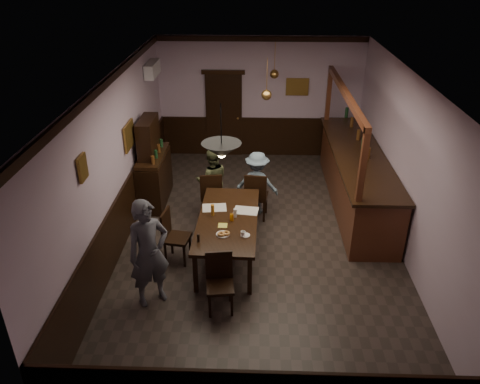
{
  "coord_description": "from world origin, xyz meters",
  "views": [
    {
      "loc": [
        -0.1,
        -7.33,
        4.84
      ],
      "look_at": [
        -0.35,
        -0.34,
        1.15
      ],
      "focal_mm": 35.0,
      "sensor_mm": 36.0,
      "label": 1
    }
  ],
  "objects_px": {
    "person_seated_left": "(212,181)",
    "pendant_brass_mid": "(266,95)",
    "sideboard": "(153,169)",
    "pendant_brass_far": "(274,74)",
    "chair_side": "(173,234)",
    "pendant_iron": "(222,150)",
    "bar_counter": "(356,177)",
    "soda_can": "(232,217)",
    "chair_far_left": "(211,193)",
    "coffee_cup": "(243,233)",
    "chair_far_right": "(256,194)",
    "person_standing": "(149,253)",
    "person_seated_right": "(257,183)",
    "chair_near": "(220,279)",
    "dining_table": "(228,221)"
  },
  "relations": [
    {
      "from": "chair_far_right",
      "to": "pendant_iron",
      "type": "relative_size",
      "value": 1.28
    },
    {
      "from": "sideboard",
      "to": "pendant_brass_far",
      "type": "relative_size",
      "value": 2.25
    },
    {
      "from": "person_seated_right",
      "to": "bar_counter",
      "type": "distance_m",
      "value": 2.09
    },
    {
      "from": "chair_far_right",
      "to": "sideboard",
      "type": "distance_m",
      "value": 2.26
    },
    {
      "from": "chair_side",
      "to": "coffee_cup",
      "type": "relative_size",
      "value": 11.86
    },
    {
      "from": "person_standing",
      "to": "chair_near",
      "type": "bearing_deg",
      "value": -40.15
    },
    {
      "from": "dining_table",
      "to": "pendant_iron",
      "type": "height_order",
      "value": "pendant_iron"
    },
    {
      "from": "chair_far_left",
      "to": "pendant_brass_mid",
      "type": "distance_m",
      "value": 2.18
    },
    {
      "from": "dining_table",
      "to": "chair_far_right",
      "type": "relative_size",
      "value": 2.23
    },
    {
      "from": "person_seated_left",
      "to": "pendant_brass_mid",
      "type": "xyz_separation_m",
      "value": [
        1.05,
        0.48,
        1.62
      ]
    },
    {
      "from": "bar_counter",
      "to": "pendant_brass_mid",
      "type": "relative_size",
      "value": 5.34
    },
    {
      "from": "person_standing",
      "to": "pendant_brass_mid",
      "type": "height_order",
      "value": "pendant_brass_mid"
    },
    {
      "from": "person_standing",
      "to": "pendant_iron",
      "type": "relative_size",
      "value": 2.2
    },
    {
      "from": "chair_far_left",
      "to": "person_seated_right",
      "type": "relative_size",
      "value": 0.75
    },
    {
      "from": "soda_can",
      "to": "coffee_cup",
      "type": "bearing_deg",
      "value": -66.63
    },
    {
      "from": "person_seated_left",
      "to": "soda_can",
      "type": "xyz_separation_m",
      "value": [
        0.48,
        -1.63,
        0.13
      ]
    },
    {
      "from": "chair_side",
      "to": "pendant_iron",
      "type": "height_order",
      "value": "pendant_iron"
    },
    {
      "from": "person_seated_right",
      "to": "soda_can",
      "type": "bearing_deg",
      "value": 85.45
    },
    {
      "from": "chair_side",
      "to": "person_seated_left",
      "type": "bearing_deg",
      "value": -7.57
    },
    {
      "from": "chair_far_right",
      "to": "chair_near",
      "type": "distance_m",
      "value": 2.63
    },
    {
      "from": "soda_can",
      "to": "pendant_brass_far",
      "type": "height_order",
      "value": "pendant_brass_far"
    },
    {
      "from": "coffee_cup",
      "to": "chair_side",
      "type": "bearing_deg",
      "value": 164.23
    },
    {
      "from": "pendant_iron",
      "to": "sideboard",
      "type": "bearing_deg",
      "value": 120.94
    },
    {
      "from": "pendant_iron",
      "to": "pendant_brass_mid",
      "type": "xyz_separation_m",
      "value": [
        0.67,
        2.84,
        -0.03
      ]
    },
    {
      "from": "chair_near",
      "to": "person_seated_right",
      "type": "distance_m",
      "value": 2.92
    },
    {
      "from": "person_seated_left",
      "to": "pendant_brass_mid",
      "type": "relative_size",
      "value": 1.68
    },
    {
      "from": "pendant_brass_mid",
      "to": "dining_table",
      "type": "bearing_deg",
      "value": -107.55
    },
    {
      "from": "chair_far_left",
      "to": "chair_side",
      "type": "relative_size",
      "value": 1.04
    },
    {
      "from": "pendant_brass_mid",
      "to": "person_seated_right",
      "type": "bearing_deg",
      "value": -106.93
    },
    {
      "from": "chair_near",
      "to": "person_standing",
      "type": "relative_size",
      "value": 0.53
    },
    {
      "from": "chair_side",
      "to": "soda_can",
      "type": "relative_size",
      "value": 7.91
    },
    {
      "from": "person_seated_left",
      "to": "coffee_cup",
      "type": "bearing_deg",
      "value": 96.21
    },
    {
      "from": "chair_far_left",
      "to": "bar_counter",
      "type": "xyz_separation_m",
      "value": [
        2.94,
        0.69,
        0.07
      ]
    },
    {
      "from": "bar_counter",
      "to": "pendant_iron",
      "type": "xyz_separation_m",
      "value": [
        -2.56,
        -2.77,
        1.71
      ]
    },
    {
      "from": "sideboard",
      "to": "pendant_brass_far",
      "type": "height_order",
      "value": "pendant_brass_far"
    },
    {
      "from": "chair_side",
      "to": "pendant_iron",
      "type": "xyz_separation_m",
      "value": [
        0.91,
        -0.64,
        1.81
      ]
    },
    {
      "from": "chair_far_right",
      "to": "person_seated_right",
      "type": "relative_size",
      "value": 0.76
    },
    {
      "from": "chair_far_right",
      "to": "person_standing",
      "type": "bearing_deg",
      "value": 65.5
    },
    {
      "from": "chair_far_right",
      "to": "person_standing",
      "type": "height_order",
      "value": "person_standing"
    },
    {
      "from": "person_standing",
      "to": "person_seated_left",
      "type": "xyz_separation_m",
      "value": [
        0.68,
        2.78,
        -0.18
      ]
    },
    {
      "from": "chair_side",
      "to": "soda_can",
      "type": "height_order",
      "value": "chair_side"
    },
    {
      "from": "bar_counter",
      "to": "pendant_iron",
      "type": "height_order",
      "value": "pendant_iron"
    },
    {
      "from": "chair_near",
      "to": "chair_side",
      "type": "height_order",
      "value": "chair_side"
    },
    {
      "from": "chair_near",
      "to": "person_seated_left",
      "type": "relative_size",
      "value": 0.67
    },
    {
      "from": "dining_table",
      "to": "chair_far_right",
      "type": "height_order",
      "value": "chair_far_right"
    },
    {
      "from": "person_standing",
      "to": "coffee_cup",
      "type": "xyz_separation_m",
      "value": [
        1.36,
        0.68,
        -0.06
      ]
    },
    {
      "from": "soda_can",
      "to": "person_seated_right",
      "type": "bearing_deg",
      "value": 75.32
    },
    {
      "from": "chair_far_left",
      "to": "chair_near",
      "type": "distance_m",
      "value": 2.63
    },
    {
      "from": "person_seated_left",
      "to": "bar_counter",
      "type": "relative_size",
      "value": 0.31
    },
    {
      "from": "chair_far_right",
      "to": "person_standing",
      "type": "distance_m",
      "value": 2.94
    }
  ]
}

